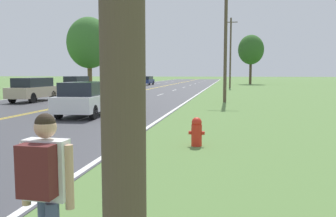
{
  "coord_description": "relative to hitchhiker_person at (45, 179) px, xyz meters",
  "views": [
    {
      "loc": [
        10.52,
        0.01,
        2.16
      ],
      "look_at": [
        8.7,
        10.45,
        1.1
      ],
      "focal_mm": 38.0,
      "sensor_mm": 36.0,
      "label": 1
    }
  ],
  "objects": [
    {
      "name": "tree_behind_sign",
      "position": [
        5.66,
        66.29,
        5.4
      ],
      "size": [
        4.82,
        4.82,
        9.28
      ],
      "color": "#473828",
      "rests_on": "ground"
    },
    {
      "name": "car_champagne_suv_approaching",
      "position": [
        -12.69,
        21.22,
        -0.12
      ],
      "size": [
        1.77,
        4.74,
        1.79
      ],
      "rotation": [
        0.0,
        0.0,
        1.57
      ],
      "color": "black",
      "rests_on": "ground"
    },
    {
      "name": "utility_pole_far",
      "position": [
        1.85,
        47.77,
        3.97
      ],
      "size": [
        1.8,
        0.24,
        9.76
      ],
      "color": "brown",
      "rests_on": "ground"
    },
    {
      "name": "car_dark_blue_hatchback_mid_far",
      "position": [
        -12.68,
        58.2,
        -0.24
      ],
      "size": [
        1.93,
        4.21,
        1.55
      ],
      "rotation": [
        0.0,
        0.0,
        1.54
      ],
      "color": "black",
      "rests_on": "ground"
    },
    {
      "name": "car_maroon_van_mid_near",
      "position": [
        -14.67,
        33.3,
        -0.15
      ],
      "size": [
        1.88,
        4.51,
        1.78
      ],
      "rotation": [
        0.0,
        0.0,
        1.54
      ],
      "color": "black",
      "rests_on": "ground"
    },
    {
      "name": "car_white_van_nearest",
      "position": [
        -5.23,
        13.45,
        -0.17
      ],
      "size": [
        2.08,
        4.4,
        1.71
      ],
      "rotation": [
        0.0,
        0.0,
        -1.53
      ],
      "color": "black",
      "rests_on": "ground"
    },
    {
      "name": "hitchhiker_person",
      "position": [
        0.0,
        0.0,
        0.0
      ],
      "size": [
        0.6,
        0.43,
        1.75
      ],
      "rotation": [
        0.0,
        0.0,
        1.53
      ],
      "color": "#475175",
      "rests_on": "ground"
    },
    {
      "name": "utility_pole_midground",
      "position": [
        1.49,
        23.15,
        4.0
      ],
      "size": [
        1.8,
        0.24,
        9.82
      ],
      "color": "brown",
      "rests_on": "ground"
    },
    {
      "name": "fire_hydrant",
      "position": [
        0.91,
        7.08,
        -0.64
      ],
      "size": [
        0.47,
        0.31,
        0.86
      ],
      "color": "red",
      "rests_on": "ground"
    },
    {
      "name": "tree_mid_treeline",
      "position": [
        -21.06,
        52.68,
        5.97
      ],
      "size": [
        7.26,
        7.26,
        11.24
      ],
      "color": "brown",
      "rests_on": "ground"
    }
  ]
}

